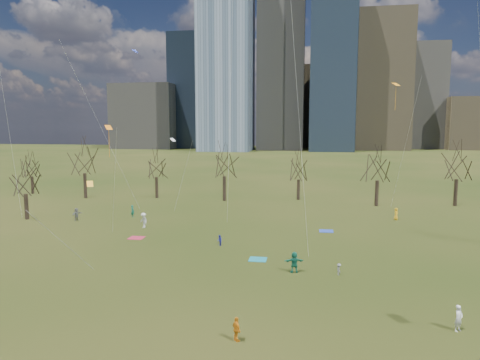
# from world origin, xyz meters

# --- Properties ---
(ground) EXTENTS (500.00, 500.00, 0.00)m
(ground) POSITION_xyz_m (0.00, 0.00, 0.00)
(ground) COLOR black
(ground) RESTS_ON ground
(downtown_skyline) EXTENTS (212.50, 78.00, 118.00)m
(downtown_skyline) POSITION_xyz_m (-2.43, 210.64, 39.01)
(downtown_skyline) COLOR slate
(downtown_skyline) RESTS_ON ground
(bare_tree_row) EXTENTS (113.04, 29.80, 9.50)m
(bare_tree_row) POSITION_xyz_m (-0.09, 37.22, 6.12)
(bare_tree_row) COLOR black
(bare_tree_row) RESTS_ON ground
(blanket_teal) EXTENTS (1.60, 1.50, 0.03)m
(blanket_teal) POSITION_xyz_m (2.05, 9.50, 0.01)
(blanket_teal) COLOR teal
(blanket_teal) RESTS_ON ground
(blanket_navy) EXTENTS (1.60, 1.50, 0.03)m
(blanket_navy) POSITION_xyz_m (8.70, 21.45, 0.01)
(blanket_navy) COLOR #243FA8
(blanket_navy) RESTS_ON ground
(blanket_crimson) EXTENTS (1.60, 1.50, 0.03)m
(blanket_crimson) POSITION_xyz_m (-11.95, 15.04, 0.01)
(blanket_crimson) COLOR #AD2240
(blanket_crimson) RESTS_ON ground
(person_1) EXTENTS (0.69, 0.66, 1.59)m
(person_1) POSITION_xyz_m (15.39, -2.40, 0.79)
(person_1) COLOR white
(person_1) RESTS_ON ground
(person_3) EXTENTS (0.46, 0.68, 0.97)m
(person_3) POSITION_xyz_m (9.08, 6.40, 0.49)
(person_3) COLOR slate
(person_3) RESTS_ON ground
(person_4) EXTENTS (0.79, 0.88, 1.44)m
(person_4) POSITION_xyz_m (2.58, -5.67, 0.72)
(person_4) COLOR orange
(person_4) RESTS_ON ground
(person_5) EXTENTS (1.72, 0.90, 1.77)m
(person_5) POSITION_xyz_m (5.44, 6.50, 0.88)
(person_5) COLOR #186D54
(person_5) RESTS_ON ground
(person_8) EXTENTS (0.61, 0.67, 1.11)m
(person_8) POSITION_xyz_m (-2.34, 13.45, 0.55)
(person_8) COLOR #272AAC
(person_8) RESTS_ON ground
(person_9) EXTENTS (1.35, 1.23, 1.82)m
(person_9) POSITION_xyz_m (-13.00, 19.83, 0.91)
(person_9) COLOR silver
(person_9) RESTS_ON ground
(person_11) EXTENTS (0.94, 1.60, 1.65)m
(person_11) POSITION_xyz_m (-23.09, 22.25, 0.82)
(person_11) COLOR slate
(person_11) RESTS_ON ground
(person_12) EXTENTS (0.58, 0.82, 1.58)m
(person_12) POSITION_xyz_m (17.97, 29.13, 0.79)
(person_12) COLOR gold
(person_12) RESTS_ON ground
(person_13) EXTENTS (0.70, 0.66, 1.61)m
(person_13) POSITION_xyz_m (-16.80, 25.47, 0.80)
(person_13) COLOR #186D58
(person_13) RESTS_ON ground
(kites_airborne) EXTENTS (61.75, 46.17, 28.51)m
(kites_airborne) POSITION_xyz_m (2.54, 13.01, 12.34)
(kites_airborne) COLOR orange
(kites_airborne) RESTS_ON ground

